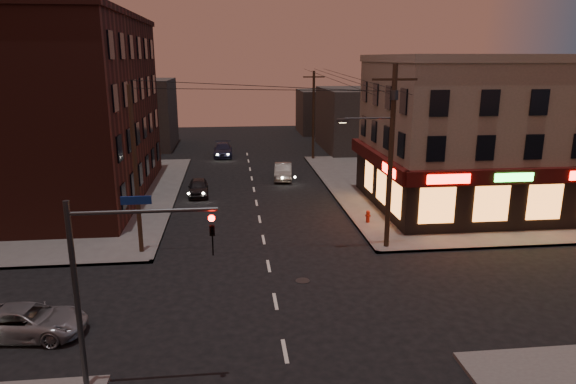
{
  "coord_description": "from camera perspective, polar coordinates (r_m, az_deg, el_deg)",
  "views": [
    {
      "loc": [
        -1.75,
        -20.64,
        10.44
      ],
      "look_at": [
        1.33,
        6.79,
        3.2
      ],
      "focal_mm": 32.0,
      "sensor_mm": 36.0,
      "label": 1
    }
  ],
  "objects": [
    {
      "name": "utility_pole_main",
      "position": [
        28.14,
        11.17,
        4.85
      ],
      "size": [
        4.2,
        0.44,
        10.0
      ],
      "color": "#382619",
      "rests_on": "sidewalk_ne"
    },
    {
      "name": "suv_cross",
      "position": [
        22.7,
        -26.97,
        -12.68
      ],
      "size": [
        4.62,
        2.51,
        1.23
      ],
      "primitive_type": "imported",
      "rotation": [
        0.0,
        0.0,
        1.46
      ],
      "color": "gray",
      "rests_on": "ground"
    },
    {
      "name": "sedan_near",
      "position": [
        40.61,
        -9.94,
        0.52
      ],
      "size": [
        1.71,
        3.88,
        1.3
      ],
      "primitive_type": "imported",
      "rotation": [
        0.0,
        0.0,
        0.04
      ],
      "color": "black",
      "rests_on": "ground"
    },
    {
      "name": "pizza_building",
      "position": [
        38.72,
        20.97,
        6.17
      ],
      "size": [
        15.85,
        12.85,
        10.5
      ],
      "color": "gray",
      "rests_on": "sidewalk_ne"
    },
    {
      "name": "sidewalk_nw",
      "position": [
        44.08,
        -27.82,
        -0.64
      ],
      "size": [
        24.0,
        28.0,
        0.15
      ],
      "primitive_type": "cube",
      "color": "#514F4C",
      "rests_on": "ground"
    },
    {
      "name": "utility_pole_west",
      "position": [
        28.21,
        -16.58,
        2.23
      ],
      "size": [
        0.24,
        0.24,
        9.0
      ],
      "primitive_type": "cylinder",
      "color": "#382619",
      "rests_on": "sidewalk_nw"
    },
    {
      "name": "bg_building_ne_b",
      "position": [
        74.3,
        4.35,
        8.91
      ],
      "size": [
        8.0,
        8.0,
        6.0
      ],
      "primitive_type": "cube",
      "color": "#3F3D3A",
      "rests_on": "ground"
    },
    {
      "name": "sedan_far",
      "position": [
        56.49,
        -7.24,
        4.66
      ],
      "size": [
        1.99,
        4.87,
        1.41
      ],
      "primitive_type": "imported",
      "rotation": [
        0.0,
        0.0,
        -0.0
      ],
      "color": "#1B1E37",
      "rests_on": "ground"
    },
    {
      "name": "sedan_mid",
      "position": [
        45.33,
        -0.55,
        2.29
      ],
      "size": [
        1.96,
        4.41,
        1.41
      ],
      "primitive_type": "imported",
      "rotation": [
        0.0,
        0.0,
        -0.11
      ],
      "color": "slate",
      "rests_on": "ground"
    },
    {
      "name": "brick_apartment",
      "position": [
        41.81,
        -24.39,
        8.21
      ],
      "size": [
        12.0,
        20.0,
        13.0
      ],
      "primitive_type": "cube",
      "color": "#411B15",
      "rests_on": "sidewalk_nw"
    },
    {
      "name": "ground",
      "position": [
        23.2,
        -1.42,
        -12.06
      ],
      "size": [
        120.0,
        120.0,
        0.0
      ],
      "primitive_type": "plane",
      "color": "black",
      "rests_on": "ground"
    },
    {
      "name": "sidewalk_ne",
      "position": [
        45.48,
        19.54,
        0.67
      ],
      "size": [
        24.0,
        28.0,
        0.15
      ],
      "primitive_type": "cube",
      "color": "#514F4C",
      "rests_on": "ground"
    },
    {
      "name": "utility_pole_far",
      "position": [
        53.64,
        2.84,
        8.49
      ],
      "size": [
        0.26,
        0.26,
        9.0
      ],
      "primitive_type": "cylinder",
      "color": "#382619",
      "rests_on": "sidewalk_ne"
    },
    {
      "name": "fire_hydrant",
      "position": [
        33.43,
        8.87,
        -2.62
      ],
      "size": [
        0.37,
        0.37,
        0.81
      ],
      "rotation": [
        0.0,
        0.0,
        -0.35
      ],
      "color": "maroon",
      "rests_on": "sidewalk_ne"
    },
    {
      "name": "bg_building_nw",
      "position": [
        63.97,
        -16.67,
        8.31
      ],
      "size": [
        9.0,
        10.0,
        8.0
      ],
      "primitive_type": "cube",
      "color": "#3F3D3A",
      "rests_on": "ground"
    },
    {
      "name": "traffic_signal",
      "position": [
        16.74,
        -19.28,
        -8.23
      ],
      "size": [
        4.49,
        0.32,
        6.47
      ],
      "color": "#333538",
      "rests_on": "ground"
    },
    {
      "name": "bg_building_ne_a",
      "position": [
        61.11,
        8.66,
        8.01
      ],
      "size": [
        10.0,
        12.0,
        7.0
      ],
      "primitive_type": "cube",
      "color": "#3F3D3A",
      "rests_on": "ground"
    }
  ]
}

